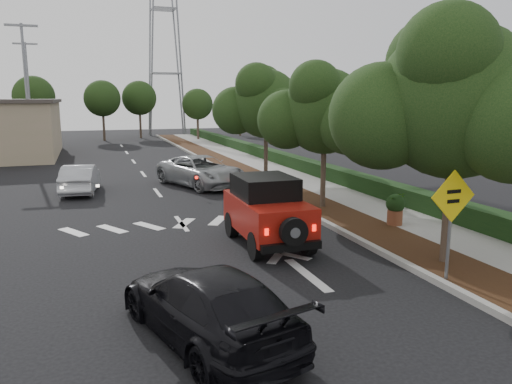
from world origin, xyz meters
name	(u,v)px	position (x,y,z in m)	size (l,w,h in m)	color
ground	(228,284)	(0.00, 0.00, 0.00)	(120.00, 120.00, 0.00)	black
curb	(253,186)	(4.60, 12.00, 0.07)	(0.20, 70.00, 0.15)	#9E9B93
planting_strip	(273,185)	(5.60, 12.00, 0.06)	(1.80, 70.00, 0.12)	black
sidewalk	(308,183)	(7.50, 12.00, 0.06)	(2.00, 70.00, 0.12)	gray
hedge	(333,175)	(8.90, 12.00, 0.40)	(0.80, 70.00, 0.80)	black
transmission_tower	(167,135)	(6.00, 48.00, 0.00)	(7.00, 4.00, 28.00)	slate
street_tree_near	(443,265)	(5.60, -0.50, 0.00)	(3.80, 3.80, 5.92)	black
street_tree_mid	(322,209)	(5.60, 6.50, 0.00)	(3.20, 3.20, 5.32)	black
street_tree_far	(266,183)	(5.60, 13.00, 0.00)	(3.40, 3.40, 5.62)	black
light_pole_a	(33,162)	(-6.50, 26.00, 0.00)	(2.00, 0.22, 9.00)	slate
light_pole_b	(33,146)	(-7.50, 38.00, 0.00)	(2.00, 0.22, 9.00)	slate
red_jeep	(266,210)	(1.94, 2.86, 1.02)	(1.80, 3.95, 2.01)	black
silver_suv_ahead	(201,171)	(2.30, 13.12, 0.74)	(2.45, 5.31, 1.48)	#93969A
black_suv_oncoming	(207,304)	(-1.06, -2.42, 0.65)	(1.83, 4.51, 1.31)	black
silver_sedan_oncoming	(80,179)	(-3.31, 13.11, 0.65)	(1.37, 3.94, 1.30)	#AEB0B6
parked_suv	(10,153)	(-7.76, 25.57, 0.67)	(1.59, 3.94, 1.34)	#A1A3A8
speed_hump_sign	(452,210)	(4.80, -1.60, 1.76)	(1.20, 0.11, 2.54)	slate
terracotta_planter	(395,206)	(6.60, 3.15, 0.74)	(0.63, 0.63, 1.09)	brown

